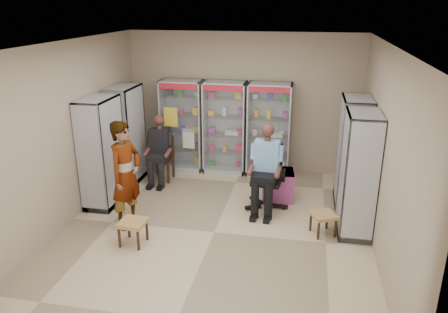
% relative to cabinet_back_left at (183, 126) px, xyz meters
% --- Properties ---
extents(floor, '(6.00, 6.00, 0.00)m').
position_rel_cabinet_back_left_xyz_m(floor, '(1.30, -2.73, -1.00)').
color(floor, '#C9B28B').
rests_on(floor, ground).
extents(room_shell, '(5.02, 6.02, 3.01)m').
position_rel_cabinet_back_left_xyz_m(room_shell, '(1.30, -2.73, 0.97)').
color(room_shell, tan).
rests_on(room_shell, ground).
extents(cabinet_back_left, '(0.90, 0.50, 2.00)m').
position_rel_cabinet_back_left_xyz_m(cabinet_back_left, '(0.00, 0.00, 0.00)').
color(cabinet_back_left, silver).
rests_on(cabinet_back_left, floor).
extents(cabinet_back_mid, '(0.90, 0.50, 2.00)m').
position_rel_cabinet_back_left_xyz_m(cabinet_back_mid, '(0.95, 0.00, 0.00)').
color(cabinet_back_mid, '#AEB0B6').
rests_on(cabinet_back_mid, floor).
extents(cabinet_back_right, '(0.90, 0.50, 2.00)m').
position_rel_cabinet_back_left_xyz_m(cabinet_back_right, '(1.90, 0.00, 0.00)').
color(cabinet_back_right, '#ADB0B4').
rests_on(cabinet_back_right, floor).
extents(cabinet_right_far, '(0.90, 0.50, 2.00)m').
position_rel_cabinet_back_left_xyz_m(cabinet_right_far, '(3.53, -1.13, 0.00)').
color(cabinet_right_far, '#A3A6AA').
rests_on(cabinet_right_far, floor).
extents(cabinet_right_near, '(0.90, 0.50, 2.00)m').
position_rel_cabinet_back_left_xyz_m(cabinet_right_near, '(3.53, -2.23, 0.00)').
color(cabinet_right_near, '#AAACB1').
rests_on(cabinet_right_near, floor).
extents(cabinet_left_far, '(0.90, 0.50, 2.00)m').
position_rel_cabinet_back_left_xyz_m(cabinet_left_far, '(-0.93, -0.93, 0.00)').
color(cabinet_left_far, '#A2A5A9').
rests_on(cabinet_left_far, floor).
extents(cabinet_left_near, '(0.90, 0.50, 2.00)m').
position_rel_cabinet_back_left_xyz_m(cabinet_left_near, '(-0.93, -2.03, 0.00)').
color(cabinet_left_near, '#A1A3A8').
rests_on(cabinet_left_near, floor).
extents(wooden_chair, '(0.42, 0.42, 0.94)m').
position_rel_cabinet_back_left_xyz_m(wooden_chair, '(-0.25, -0.73, -0.53)').
color(wooden_chair, black).
rests_on(wooden_chair, floor).
extents(seated_customer, '(0.44, 0.60, 1.34)m').
position_rel_cabinet_back_left_xyz_m(seated_customer, '(-0.25, -0.78, -0.33)').
color(seated_customer, black).
rests_on(seated_customer, floor).
extents(office_chair, '(0.69, 0.69, 1.19)m').
position_rel_cabinet_back_left_xyz_m(office_chair, '(2.03, -1.64, -0.41)').
color(office_chair, black).
rests_on(office_chair, floor).
extents(seated_shopkeeper, '(0.55, 0.73, 1.51)m').
position_rel_cabinet_back_left_xyz_m(seated_shopkeeper, '(2.03, -1.69, -0.24)').
color(seated_shopkeeper, '#74A0E6').
rests_on(seated_shopkeeper, floor).
extents(pink_trunk, '(0.64, 0.62, 0.56)m').
position_rel_cabinet_back_left_xyz_m(pink_trunk, '(2.21, -1.21, -0.72)').
color(pink_trunk, '#B94A90').
rests_on(pink_trunk, floor).
extents(tea_glass, '(0.07, 0.07, 0.10)m').
position_rel_cabinet_back_left_xyz_m(tea_glass, '(2.17, -1.16, -0.40)').
color(tea_glass, '#501306').
rests_on(tea_glass, pink_trunk).
extents(woven_stool_a, '(0.49, 0.49, 0.37)m').
position_rel_cabinet_back_left_xyz_m(woven_stool_a, '(3.04, -2.44, -0.82)').
color(woven_stool_a, '#9B6741').
rests_on(woven_stool_a, floor).
extents(woven_stool_b, '(0.42, 0.42, 0.39)m').
position_rel_cabinet_back_left_xyz_m(woven_stool_b, '(0.14, -3.31, -0.80)').
color(woven_stool_b, '#B17F4A').
rests_on(woven_stool_b, floor).
extents(standing_man, '(0.60, 0.76, 1.82)m').
position_rel_cabinet_back_left_xyz_m(standing_man, '(-0.17, -2.75, -0.09)').
color(standing_man, gray).
rests_on(standing_man, floor).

